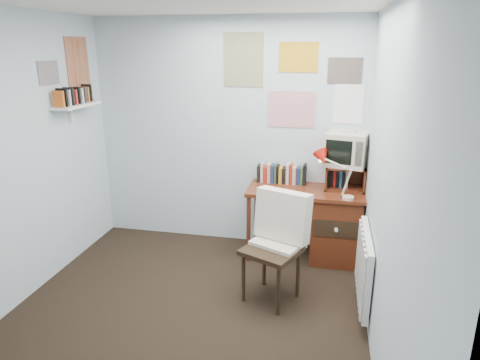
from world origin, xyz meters
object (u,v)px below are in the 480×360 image
(desk_lamp, at_px, (350,179))
(crt_tv, at_px, (347,147))
(desk_chair, at_px, (271,251))
(tv_riser, at_px, (345,177))
(wall_shelf, at_px, (77,105))
(desk, at_px, (330,223))
(radiator, at_px, (364,267))

(desk_lamp, xyz_separation_m, crt_tv, (-0.03, 0.35, 0.24))
(desk_chair, relative_size, tv_riser, 2.38)
(wall_shelf, bearing_deg, desk_lamp, 3.36)
(wall_shelf, bearing_deg, desk_chair, -14.38)
(tv_riser, bearing_deg, wall_shelf, -169.68)
(desk_chair, distance_m, tv_riser, 1.26)
(desk, distance_m, crt_tv, 0.81)
(desk, bearing_deg, desk_lamp, -55.32)
(tv_riser, bearing_deg, desk_chair, -121.21)
(radiator, bearing_deg, tv_riser, 99.28)
(desk, bearing_deg, wall_shelf, -171.60)
(desk_lamp, bearing_deg, radiator, -83.62)
(crt_tv, bearing_deg, desk, -119.95)
(desk_chair, relative_size, wall_shelf, 1.54)
(desk_chair, xyz_separation_m, radiator, (0.79, -0.02, -0.06))
(tv_riser, distance_m, wall_shelf, 2.83)
(desk, distance_m, wall_shelf, 2.87)
(tv_riser, xyz_separation_m, crt_tv, (0.00, 0.02, 0.31))
(crt_tv, height_order, wall_shelf, wall_shelf)
(desk, height_order, wall_shelf, wall_shelf)
(crt_tv, bearing_deg, desk_lamp, -72.01)
(desk_lamp, distance_m, radiator, 0.90)
(desk, height_order, radiator, desk)
(desk, relative_size, wall_shelf, 1.94)
(desk, relative_size, radiator, 1.50)
(tv_riser, height_order, radiator, tv_riser)
(desk_lamp, relative_size, tv_riser, 1.01)
(desk_lamp, xyz_separation_m, radiator, (0.14, -0.71, -0.54))
(desk, relative_size, crt_tv, 3.03)
(radiator, bearing_deg, desk_lamp, 100.89)
(desk_lamp, height_order, tv_riser, desk_lamp)
(desk, xyz_separation_m, tv_riser, (0.12, 0.11, 0.48))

